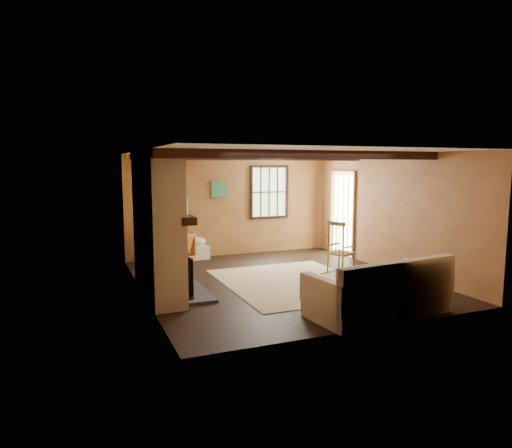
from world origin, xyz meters
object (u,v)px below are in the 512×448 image
laundry_basket (197,253)px  fireplace (159,229)px  rocking_chair (340,251)px  armchair (172,249)px  sofa (381,294)px

laundry_basket → fireplace: bearing=-117.4°
fireplace → laundry_basket: 3.03m
rocking_chair → laundry_basket: (-2.28, 2.48, -0.30)m
laundry_basket → armchair: armchair is taller
fireplace → armchair: bearing=72.7°
rocking_chair → laundry_basket: rocking_chair is taller
rocking_chair → laundry_basket: 3.38m
sofa → rocking_chair: bearing=64.7°
fireplace → laundry_basket: bearing=62.6°
sofa → laundry_basket: 5.10m
rocking_chair → sofa: 2.54m
rocking_chair → armchair: bearing=34.3°
fireplace → rocking_chair: (3.60, 0.07, -0.65)m
sofa → armchair: bearing=109.0°
fireplace → armchair: fireplace is taller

